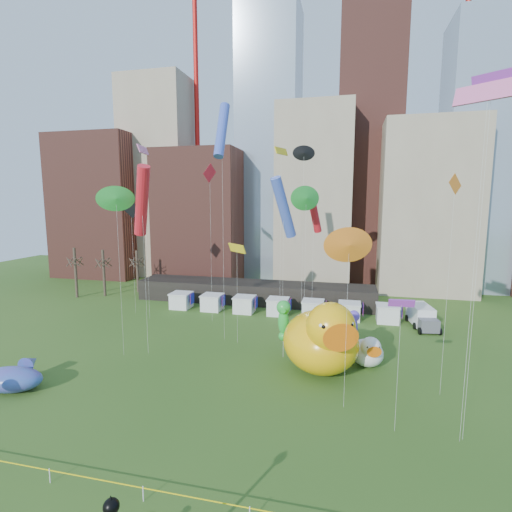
% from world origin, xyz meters
% --- Properties ---
extents(ground, '(160.00, 160.00, 0.00)m').
position_xyz_m(ground, '(0.00, 0.00, 0.00)').
color(ground, '#2A5019').
rests_on(ground, ground).
extents(skyline, '(101.00, 23.00, 68.00)m').
position_xyz_m(skyline, '(2.25, 61.06, 21.44)').
color(skyline, brown).
rests_on(skyline, ground).
extents(crane_left, '(23.00, 1.00, 76.00)m').
position_xyz_m(crane_left, '(-21.11, 64.00, 46.90)').
color(crane_left, red).
rests_on(crane_left, ground).
extents(crane_right, '(23.00, 1.00, 76.00)m').
position_xyz_m(crane_right, '(30.89, 64.00, 46.90)').
color(crane_right, red).
rests_on(crane_right, ground).
extents(pavilion, '(38.00, 6.00, 3.20)m').
position_xyz_m(pavilion, '(-4.00, 42.00, 1.60)').
color(pavilion, black).
rests_on(pavilion, ground).
extents(vendor_tents, '(33.24, 2.80, 2.40)m').
position_xyz_m(vendor_tents, '(1.02, 36.00, 1.11)').
color(vendor_tents, white).
rests_on(vendor_tents, ground).
extents(bare_trees, '(8.44, 6.44, 8.50)m').
position_xyz_m(bare_trees, '(-30.17, 40.54, 4.01)').
color(bare_trees, '#382B21').
rests_on(bare_trees, ground).
extents(caution_tape, '(50.00, 0.06, 0.90)m').
position_xyz_m(caution_tape, '(0.00, 0.00, 0.68)').
color(caution_tape, white).
rests_on(caution_tape, ground).
extents(big_duck, '(9.72, 10.68, 7.45)m').
position_xyz_m(big_duck, '(8.42, 18.24, 3.42)').
color(big_duck, '#FFB80D').
rests_on(big_duck, ground).
extents(small_duck, '(3.93, 4.66, 3.32)m').
position_xyz_m(small_duck, '(12.72, 20.83, 1.52)').
color(small_duck, white).
rests_on(small_duck, ground).
extents(seahorse_green, '(1.62, 1.94, 6.14)m').
position_xyz_m(seahorse_green, '(4.21, 21.13, 4.34)').
color(seahorse_green, silver).
rests_on(seahorse_green, ground).
extents(seahorse_purple, '(1.45, 1.68, 4.94)m').
position_xyz_m(seahorse_purple, '(11.30, 23.31, 3.44)').
color(seahorse_purple, silver).
rests_on(seahorse_purple, ground).
extents(whale_inflatable, '(5.93, 7.04, 2.41)m').
position_xyz_m(whale_inflatable, '(-17.46, 8.70, 1.10)').
color(whale_inflatable, '#583CA4').
rests_on(whale_inflatable, ground).
extents(box_truck, '(3.29, 6.64, 2.70)m').
position_xyz_m(box_truck, '(20.14, 35.10, 1.39)').
color(box_truck, white).
rests_on(box_truck, ground).
extents(kite_0, '(0.95, 2.35, 21.10)m').
position_xyz_m(kite_0, '(-7.25, 31.10, 19.32)').
color(kite_0, silver).
rests_on(kite_0, ground).
extents(kite_1, '(3.47, 2.72, 23.36)m').
position_xyz_m(kite_1, '(18.31, 9.81, 22.65)').
color(kite_1, silver).
rests_on(kite_1, ground).
extents(kite_2, '(1.87, 0.87, 23.16)m').
position_xyz_m(kite_2, '(4.74, 32.66, 22.13)').
color(kite_2, silver).
rests_on(kite_2, ground).
extents(kite_3, '(2.23, 2.34, 18.00)m').
position_xyz_m(kite_3, '(5.60, 28.14, 16.55)').
color(kite_3, silver).
rests_on(kite_3, ground).
extents(kite_4, '(2.61, 2.50, 11.50)m').
position_xyz_m(kite_4, '(-1.58, 23.98, 10.98)').
color(kite_4, silver).
rests_on(kite_4, ground).
extents(kite_5, '(3.05, 4.31, 19.07)m').
position_xyz_m(kite_5, '(3.13, 27.15, 15.47)').
color(kite_5, silver).
rests_on(kite_5, ground).
extents(kite_6, '(2.53, 1.47, 14.32)m').
position_xyz_m(kite_6, '(10.53, 12.49, 12.98)').
color(kite_6, silver).
rests_on(kite_6, ground).
extents(kite_7, '(2.06, 1.70, 23.93)m').
position_xyz_m(kite_7, '(18.56, 10.08, 23.23)').
color(kite_7, silver).
rests_on(kite_7, ground).
extents(kite_8, '(3.78, 4.05, 19.88)m').
position_xyz_m(kite_8, '(-10.10, 18.81, 16.22)').
color(kite_8, silver).
rests_on(kite_8, ground).
extents(kite_9, '(1.17, 3.58, 23.41)m').
position_xyz_m(kite_9, '(-16.01, 29.94, 22.73)').
color(kite_9, silver).
rests_on(kite_9, ground).
extents(kite_10, '(2.60, 1.22, 16.63)m').
position_xyz_m(kite_10, '(-19.48, 32.12, 14.97)').
color(kite_10, silver).
rests_on(kite_10, ground).
extents(kite_11, '(2.07, 1.96, 17.76)m').
position_xyz_m(kite_11, '(-12.40, 17.80, 16.47)').
color(kite_11, silver).
rests_on(kite_11, ground).
extents(kite_12, '(1.26, 2.72, 22.49)m').
position_xyz_m(kite_12, '(2.45, 29.15, 21.85)').
color(kite_12, silver).
rests_on(kite_12, ground).
extents(kite_13, '(1.18, 3.76, 27.08)m').
position_xyz_m(kite_13, '(-3.38, 24.59, 23.89)').
color(kite_13, silver).
rests_on(kite_13, ground).
extents(kite_14, '(1.22, 1.21, 18.42)m').
position_xyz_m(kite_14, '(18.46, 16.42, 16.72)').
color(kite_14, silver).
rests_on(kite_14, ground).
extents(kite_15, '(1.73, 0.42, 9.66)m').
position_xyz_m(kite_15, '(14.11, 10.02, 9.29)').
color(kite_15, silver).
rests_on(kite_15, ground).
extents(kite_16, '(2.21, 3.45, 17.87)m').
position_xyz_m(kite_16, '(6.21, 31.68, 15.03)').
color(kite_16, silver).
rests_on(kite_16, ground).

